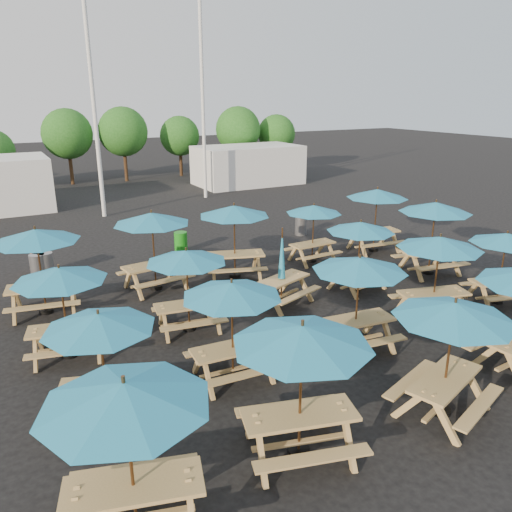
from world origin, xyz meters
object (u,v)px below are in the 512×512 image
picnic_unit_7 (152,222)px  picnic_unit_18 (435,211)px  picnic_unit_8 (454,317)px  waste_bin_1 (46,264)px  picnic_unit_2 (60,279)px  waste_bin_0 (40,263)px  picnic_unit_15 (314,212)px  picnic_unit_5 (232,295)px  picnic_unit_0 (125,402)px  picnic_unit_9 (359,269)px  picnic_unit_10 (282,273)px  picnic_unit_19 (377,197)px  picnic_unit_4 (302,342)px  picnic_unit_13 (439,247)px  waste_bin_2 (38,266)px  picnic_unit_3 (36,240)px  picnic_unit_11 (234,215)px  picnic_unit_6 (186,261)px  waste_bin_4 (301,226)px  picnic_unit_14 (360,231)px  waste_bin_3 (181,242)px  picnic_unit_17 (506,242)px  picnic_unit_1 (99,327)px

picnic_unit_7 → picnic_unit_18: picnic_unit_18 is taller
picnic_unit_8 → waste_bin_1: 13.46m
picnic_unit_2 → waste_bin_0: bearing=102.1°
picnic_unit_15 → waste_bin_0: picnic_unit_15 is taller
picnic_unit_5 → picnic_unit_8: bearing=-42.3°
picnic_unit_0 → picnic_unit_9: 6.80m
picnic_unit_0 → picnic_unit_10: 8.64m
picnic_unit_9 → picnic_unit_18: size_ratio=0.90×
picnic_unit_10 → picnic_unit_19: 6.67m
picnic_unit_4 → picnic_unit_5: bearing=104.0°
picnic_unit_13 → waste_bin_2: (-9.18, 8.82, -1.68)m
picnic_unit_0 → picnic_unit_7: size_ratio=1.09×
picnic_unit_3 → picnic_unit_4: (3.08, -8.42, -0.01)m
picnic_unit_11 → picnic_unit_15: picnic_unit_11 is taller
picnic_unit_11 → picnic_unit_5: bearing=-98.3°
picnic_unit_6 → picnic_unit_9: (3.18, -2.92, 0.13)m
picnic_unit_19 → waste_bin_4: 4.02m
waste_bin_2 → picnic_unit_6: bearing=-63.9°
picnic_unit_0 → picnic_unit_15: bearing=59.7°
picnic_unit_8 → picnic_unit_14: bearing=46.5°
picnic_unit_2 → waste_bin_0: size_ratio=3.11×
picnic_unit_3 → waste_bin_3: (5.44, 3.56, -1.76)m
picnic_unit_7 → picnic_unit_14: (5.63, -3.15, -0.25)m
picnic_unit_13 → waste_bin_1: size_ratio=3.40×
waste_bin_1 → picnic_unit_11: bearing=-29.8°
picnic_unit_7 → waste_bin_0: (-3.09, 3.24, -1.79)m
picnic_unit_11 → waste_bin_4: size_ratio=3.66×
picnic_unit_0 → waste_bin_2: (0.02, 11.87, -1.74)m
picnic_unit_13 → picnic_unit_19: (2.88, 5.65, 0.09)m
picnic_unit_7 → waste_bin_1: bearing=127.5°
waste_bin_2 → waste_bin_4: 10.86m
picnic_unit_13 → picnic_unit_17: picnic_unit_13 is taller
picnic_unit_14 → waste_bin_3: (-3.53, 6.44, -1.54)m
picnic_unit_6 → waste_bin_4: bearing=48.0°
picnic_unit_9 → picnic_unit_19: bearing=52.1°
picnic_unit_8 → picnic_unit_10: 6.23m
waste_bin_2 → picnic_unit_5: bearing=-71.4°
picnic_unit_1 → waste_bin_0: size_ratio=3.24×
picnic_unit_17 → waste_bin_3: picnic_unit_17 is taller
picnic_unit_0 → picnic_unit_2: (0.01, 5.73, -0.19)m
picnic_unit_19 → waste_bin_2: picnic_unit_19 is taller
picnic_unit_9 → picnic_unit_14: picnic_unit_9 is taller
picnic_unit_8 → picnic_unit_9: size_ratio=1.14×
picnic_unit_4 → picnic_unit_17: 9.27m
picnic_unit_8 → waste_bin_0: 13.76m
picnic_unit_3 → waste_bin_4: size_ratio=3.34×
waste_bin_1 → picnic_unit_13: bearing=-44.8°
picnic_unit_17 → picnic_unit_19: bearing=102.7°
picnic_unit_5 → waste_bin_4: picnic_unit_5 is taller
picnic_unit_13 → picnic_unit_18: bearing=59.8°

